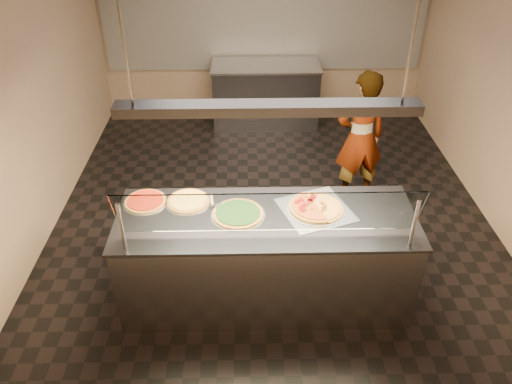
{
  "coord_description": "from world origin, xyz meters",
  "views": [
    {
      "loc": [
        -0.29,
        -4.69,
        3.51
      ],
      "look_at": [
        -0.21,
        -0.99,
        1.02
      ],
      "focal_mm": 35.0,
      "sensor_mm": 36.0,
      "label": 1
    }
  ],
  "objects_px": {
    "half_pizza_pepperoni": "(303,207)",
    "heat_lamp_housing": "(268,108)",
    "prep_table": "(265,94)",
    "pizza_cheese": "(188,201)",
    "perforated_tray": "(316,209)",
    "half_pizza_sausage": "(329,207)",
    "serving_counter": "(266,258)",
    "pizza_spinach": "(238,213)",
    "pizza_tomato": "(146,201)",
    "pizza_spatula": "(217,203)",
    "worker": "(360,138)",
    "sneeze_guard": "(269,213)"
  },
  "relations": [
    {
      "from": "prep_table",
      "to": "worker",
      "type": "height_order",
      "value": "worker"
    },
    {
      "from": "serving_counter",
      "to": "perforated_tray",
      "type": "bearing_deg",
      "value": 13.18
    },
    {
      "from": "serving_counter",
      "to": "pizza_tomato",
      "type": "distance_m",
      "value": 1.2
    },
    {
      "from": "prep_table",
      "to": "heat_lamp_housing",
      "type": "bearing_deg",
      "value": -92.06
    },
    {
      "from": "pizza_tomato",
      "to": "pizza_spatula",
      "type": "bearing_deg",
      "value": -5.39
    },
    {
      "from": "perforated_tray",
      "to": "heat_lamp_housing",
      "type": "height_order",
      "value": "heat_lamp_housing"
    },
    {
      "from": "pizza_tomato",
      "to": "pizza_spatula",
      "type": "distance_m",
      "value": 0.64
    },
    {
      "from": "pizza_cheese",
      "to": "heat_lamp_housing",
      "type": "height_order",
      "value": "heat_lamp_housing"
    },
    {
      "from": "serving_counter",
      "to": "pizza_cheese",
      "type": "xyz_separation_m",
      "value": [
        -0.7,
        0.24,
        0.48
      ]
    },
    {
      "from": "pizza_spinach",
      "to": "pizza_cheese",
      "type": "distance_m",
      "value": 0.49
    },
    {
      "from": "prep_table",
      "to": "heat_lamp_housing",
      "type": "height_order",
      "value": "heat_lamp_housing"
    },
    {
      "from": "perforated_tray",
      "to": "worker",
      "type": "distance_m",
      "value": 1.72
    },
    {
      "from": "half_pizza_sausage",
      "to": "perforated_tray",
      "type": "bearing_deg",
      "value": 178.86
    },
    {
      "from": "sneeze_guard",
      "to": "pizza_spatula",
      "type": "height_order",
      "value": "sneeze_guard"
    },
    {
      "from": "half_pizza_pepperoni",
      "to": "heat_lamp_housing",
      "type": "bearing_deg",
      "value": -162.24
    },
    {
      "from": "half_pizza_pepperoni",
      "to": "prep_table",
      "type": "xyz_separation_m",
      "value": [
        -0.19,
        3.69,
        -0.5
      ]
    },
    {
      "from": "half_pizza_sausage",
      "to": "worker",
      "type": "xyz_separation_m",
      "value": [
        0.6,
        1.56,
        -0.14
      ]
    },
    {
      "from": "pizza_spatula",
      "to": "prep_table",
      "type": "bearing_deg",
      "value": 80.99
    },
    {
      "from": "pizza_cheese",
      "to": "prep_table",
      "type": "relative_size",
      "value": 0.25
    },
    {
      "from": "half_pizza_sausage",
      "to": "pizza_tomato",
      "type": "relative_size",
      "value": 1.31
    },
    {
      "from": "half_pizza_sausage",
      "to": "pizza_spatula",
      "type": "height_order",
      "value": "half_pizza_sausage"
    },
    {
      "from": "serving_counter",
      "to": "heat_lamp_housing",
      "type": "distance_m",
      "value": 1.48
    },
    {
      "from": "serving_counter",
      "to": "worker",
      "type": "height_order",
      "value": "worker"
    },
    {
      "from": "perforated_tray",
      "to": "half_pizza_sausage",
      "type": "distance_m",
      "value": 0.11
    },
    {
      "from": "heat_lamp_housing",
      "to": "perforated_tray",
      "type": "bearing_deg",
      "value": 13.18
    },
    {
      "from": "half_pizza_pepperoni",
      "to": "pizza_cheese",
      "type": "relative_size",
      "value": 1.28
    },
    {
      "from": "prep_table",
      "to": "worker",
      "type": "bearing_deg",
      "value": -64.61
    },
    {
      "from": "half_pizza_sausage",
      "to": "pizza_spatula",
      "type": "distance_m",
      "value": 0.99
    },
    {
      "from": "pizza_spatula",
      "to": "perforated_tray",
      "type": "bearing_deg",
      "value": -5.47
    },
    {
      "from": "half_pizza_sausage",
      "to": "prep_table",
      "type": "xyz_separation_m",
      "value": [
        -0.41,
        3.7,
        -0.49
      ]
    },
    {
      "from": "pizza_tomato",
      "to": "pizza_spatula",
      "type": "xyz_separation_m",
      "value": [
        0.64,
        -0.06,
        0.01
      ]
    },
    {
      "from": "half_pizza_pepperoni",
      "to": "heat_lamp_housing",
      "type": "height_order",
      "value": "heat_lamp_housing"
    },
    {
      "from": "perforated_tray",
      "to": "pizza_spatula",
      "type": "bearing_deg",
      "value": 174.53
    },
    {
      "from": "sneeze_guard",
      "to": "prep_table",
      "type": "xyz_separation_m",
      "value": [
        0.14,
        4.14,
        -0.76
      ]
    },
    {
      "from": "sneeze_guard",
      "to": "half_pizza_sausage",
      "type": "height_order",
      "value": "sneeze_guard"
    },
    {
      "from": "serving_counter",
      "to": "worker",
      "type": "xyz_separation_m",
      "value": [
        1.15,
        1.66,
        0.35
      ]
    },
    {
      "from": "serving_counter",
      "to": "pizza_cheese",
      "type": "relative_size",
      "value": 6.4
    },
    {
      "from": "perforated_tray",
      "to": "half_pizza_sausage",
      "type": "height_order",
      "value": "half_pizza_sausage"
    },
    {
      "from": "half_pizza_sausage",
      "to": "pizza_spinach",
      "type": "xyz_separation_m",
      "value": [
        -0.8,
        -0.06,
        -0.01
      ]
    },
    {
      "from": "half_pizza_pepperoni",
      "to": "heat_lamp_housing",
      "type": "distance_m",
      "value": 1.04
    },
    {
      "from": "half_pizza_pepperoni",
      "to": "prep_table",
      "type": "distance_m",
      "value": 3.73
    },
    {
      "from": "prep_table",
      "to": "worker",
      "type": "relative_size",
      "value": 1.01
    },
    {
      "from": "half_pizza_pepperoni",
      "to": "half_pizza_sausage",
      "type": "xyz_separation_m",
      "value": [
        0.23,
        -0.0,
        -0.01
      ]
    },
    {
      "from": "sneeze_guard",
      "to": "pizza_spinach",
      "type": "xyz_separation_m",
      "value": [
        -0.25,
        0.38,
        -0.28
      ]
    },
    {
      "from": "half_pizza_sausage",
      "to": "pizza_spinach",
      "type": "height_order",
      "value": "half_pizza_sausage"
    },
    {
      "from": "sneeze_guard",
      "to": "pizza_cheese",
      "type": "relative_size",
      "value": 5.81
    },
    {
      "from": "worker",
      "to": "pizza_tomato",
      "type": "bearing_deg",
      "value": 20.26
    },
    {
      "from": "half_pizza_pepperoni",
      "to": "pizza_cheese",
      "type": "height_order",
      "value": "half_pizza_pepperoni"
    },
    {
      "from": "half_pizza_sausage",
      "to": "pizza_tomato",
      "type": "distance_m",
      "value": 1.63
    },
    {
      "from": "perforated_tray",
      "to": "pizza_spinach",
      "type": "bearing_deg",
      "value": -174.91
    }
  ]
}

